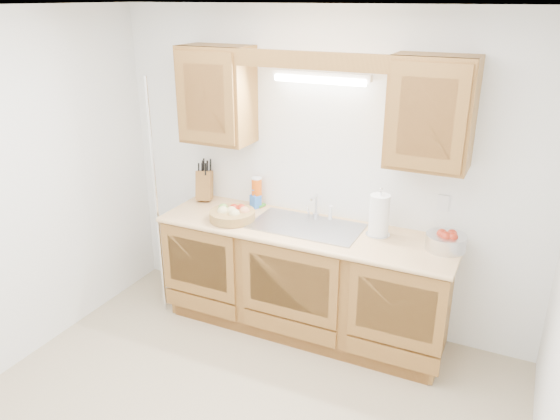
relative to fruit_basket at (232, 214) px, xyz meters
The scene contains 17 objects.
room 1.27m from the fruit_basket, 61.81° to the right, with size 3.52×3.50×2.50m.
base_cabinets 0.78m from the fruit_basket, 11.32° to the left, with size 2.20×0.60×0.86m, color olive.
countertop 0.59m from the fruit_basket, ahead, with size 2.30×0.63×0.04m, color #DEB274.
upper_cabinet_left 0.94m from the fruit_basket, 134.75° to the left, with size 0.55×0.33×0.75m, color olive.
upper_cabinet_right 1.68m from the fruit_basket, 10.10° to the left, with size 0.55×0.33×0.75m, color olive.
valance 1.33m from the fruit_basket, 10.36° to the left, with size 2.20×0.05×0.12m, color olive.
fluorescent_fixture 1.24m from the fruit_basket, 29.84° to the left, with size 0.76×0.08×0.08m.
sink 0.61m from the fruit_basket, 11.91° to the left, with size 0.84×0.46×0.36m.
wire_shelf_pole 0.64m from the fruit_basket, 166.49° to the right, with size 0.03×0.03×2.00m, color silver.
outlet_plate 1.60m from the fruit_basket, 14.93° to the left, with size 0.08×0.01×0.12m, color white.
fruit_basket is the anchor object (origin of this frame).
knife_block 0.55m from the fruit_basket, 145.94° to the left, with size 0.19×0.24×0.37m.
orange_canister 0.35m from the fruit_basket, 83.13° to the left, with size 0.09×0.09×0.26m.
soap_bottle 0.32m from the fruit_basket, 82.61° to the left, with size 0.07×0.07×0.16m, color blue.
sponge 0.36m from the fruit_basket, 83.45° to the left, with size 0.13×0.10×0.02m.
paper_towel 1.14m from the fruit_basket, 10.12° to the left, with size 0.19×0.19×0.37m.
apple_bowl 1.62m from the fruit_basket, ahead, with size 0.34×0.34×0.15m.
Camera 1 is at (1.46, -2.35, 2.55)m, focal length 35.00 mm.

